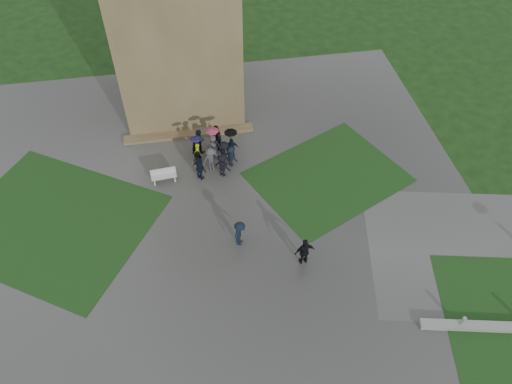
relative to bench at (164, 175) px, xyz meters
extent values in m
plane|color=black|center=(1.87, -6.39, -0.50)|extent=(120.00, 120.00, 0.00)
cube|color=#3A3A37|center=(1.87, -4.39, -0.49)|extent=(34.00, 34.00, 0.02)
cube|color=#143512|center=(-6.63, -2.39, -0.47)|extent=(14.10, 13.46, 0.01)
cube|color=#143512|center=(10.37, -1.39, -0.47)|extent=(11.12, 10.15, 0.01)
cube|color=brown|center=(1.87, 4.21, -0.37)|extent=(9.00, 0.80, 0.22)
cylinder|color=gray|center=(14.14, -12.70, -0.05)|extent=(0.20, 0.20, 0.90)
cube|color=beige|center=(0.01, -0.07, -0.01)|extent=(1.64, 0.61, 0.06)
cube|color=beige|center=(-0.63, -0.13, -0.25)|extent=(0.12, 0.43, 0.45)
cube|color=beige|center=(0.65, -0.02, -0.25)|extent=(0.12, 0.43, 0.45)
cube|color=beige|center=(-0.01, 0.16, 0.24)|extent=(1.60, 0.19, 0.43)
imported|color=black|center=(3.99, 0.90, 0.45)|extent=(1.04, 1.35, 1.86)
imported|color=black|center=(4.52, 1.46, 0.33)|extent=(1.00, 0.62, 1.63)
imported|color=black|center=(3.62, 2.49, 0.48)|extent=(0.85, 1.06, 1.92)
imported|color=#434348|center=(3.37, 1.77, 0.39)|extent=(0.93, 0.70, 1.75)
imported|color=black|center=(2.48, 2.51, 0.39)|extent=(0.92, 0.96, 1.74)
imported|color=black|center=(2.18, 1.77, 0.30)|extent=(0.84, 1.05, 1.56)
imported|color=#BCCD0C|center=(2.28, 1.41, 0.29)|extent=(0.58, 0.67, 1.54)
imported|color=black|center=(2.25, 0.63, 0.28)|extent=(0.54, 0.80, 1.53)
imported|color=black|center=(2.29, -0.18, 0.40)|extent=(1.14, 1.15, 1.76)
imported|color=#434348|center=(3.09, 0.51, 0.42)|extent=(1.26, 0.83, 1.79)
imported|color=black|center=(3.75, -0.09, 0.37)|extent=(1.21, 1.13, 1.70)
imported|color=black|center=(4.39, 0.72, 0.30)|extent=(1.08, 1.07, 1.56)
imported|color=#E75F8E|center=(3.37, 1.77, 1.57)|extent=(0.81, 0.81, 0.71)
imported|color=navy|center=(2.28, 1.41, 1.38)|extent=(0.69, 0.69, 0.60)
imported|color=black|center=(4.52, 1.46, 1.54)|extent=(0.82, 0.82, 0.72)
imported|color=black|center=(4.05, -5.71, 0.39)|extent=(1.04, 1.27, 1.75)
imported|color=black|center=(7.32, -7.57, 0.48)|extent=(1.19, 0.76, 1.92)
camera|label=1|loc=(2.10, -22.83, 22.40)|focal=35.00mm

